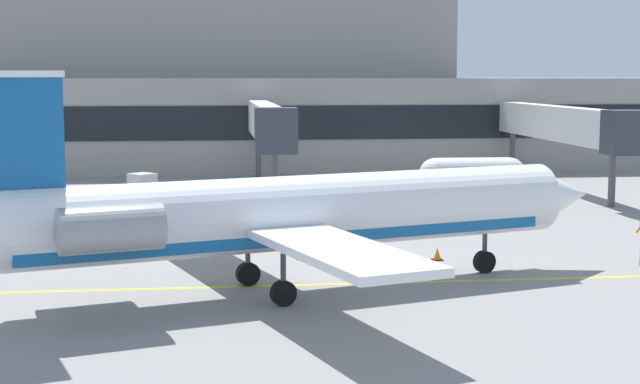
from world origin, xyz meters
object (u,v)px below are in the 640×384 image
object	(u,v)px
pushback_tractor	(150,188)
baggage_tug	(473,189)
regional_jet	(281,214)
fuel_tank	(472,174)

from	to	relation	value
pushback_tractor	baggage_tug	bearing A→B (deg)	-10.64
regional_jet	pushback_tractor	distance (m)	27.34
baggage_tug	fuel_tank	world-z (taller)	fuel_tank
baggage_tug	fuel_tank	distance (m)	5.39
pushback_tractor	fuel_tank	size ratio (longest dim) A/B	0.50
baggage_tug	pushback_tractor	distance (m)	20.42
regional_jet	baggage_tug	size ratio (longest dim) A/B	6.41
regional_jet	fuel_tank	bearing A→B (deg)	61.57
fuel_tank	regional_jet	bearing A→B (deg)	-118.43
baggage_tug	fuel_tank	bearing A→B (deg)	74.79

